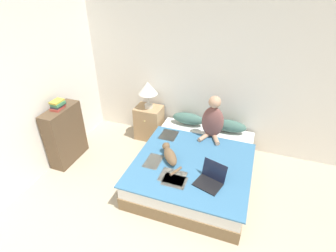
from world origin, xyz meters
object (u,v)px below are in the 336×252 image
Objects in this scene: person_sitting at (213,120)px; book_stack_top at (58,105)px; pillow_far at (229,126)px; laptop_open at (210,179)px; bed at (195,167)px; cat_tabby at (170,155)px; nightstand at (149,123)px; table_lamp at (148,89)px; pillow_near at (188,119)px; bookshelf at (65,135)px.

book_stack_top is at bearing -158.87° from person_sitting.
laptop_open is at bearing -91.85° from pillow_far.
bed is 2.72× the size of person_sitting.
book_stack_top is (-2.50, -1.13, 0.52)m from pillow_far.
cat_tabby is at bearing 174.65° from laptop_open.
nightstand is at bearing 170.50° from person_sitting.
table_lamp is (-1.10, 0.80, 0.80)m from bed.
cat_tabby is 2.31× the size of book_stack_top.
table_lamp is at bearing -175.50° from pillow_near.
nightstand is at bearing 155.38° from laptop_open.
cat_tabby is at bearing -88.70° from pillow_near.
person_sitting reaches higher than pillow_near.
book_stack_top reaches higher than laptop_open.
pillow_far is (0.36, 0.86, 0.31)m from bed.
nightstand is at bearing 46.10° from bookshelf.
bed is 0.49m from cat_tabby.
cat_tabby is at bearing 1.90° from book_stack_top.
pillow_near is at bearing 134.40° from laptop_open.
bookshelf is at bearing -167.58° from laptop_open.
laptop_open reaches higher than cat_tabby.
bookshelf is at bearing -133.90° from nightstand.
person_sitting reaches higher than book_stack_top.
cat_tabby is 0.86× the size of nightstand.
bookshelf reaches higher than cat_tabby.
bookshelf is 4.03× the size of book_stack_top.
person_sitting is at bearing -28.88° from pillow_near.
pillow_far is at bearing 67.08° from bed.
table_lamp reaches higher than bookshelf.
person_sitting reaches higher than bookshelf.
book_stack_top is (-1.77, -1.13, 0.52)m from pillow_near.
bookshelf is (-2.14, -0.27, 0.28)m from bed.
person_sitting is 1.77× the size of laptop_open.
person_sitting reaches higher than cat_tabby.
pillow_far is 2.75m from bookshelf.
book_stack_top is (-2.46, 0.22, 0.56)m from laptop_open.
bookshelf reaches higher than pillow_far.
cat_tabby is 1.80m from bookshelf.
cat_tabby is at bearing 1.87° from bookshelf.
bookshelf is at bearing -158.90° from person_sitting.
pillow_far is 1.15× the size of table_lamp.
bookshelf is (-2.25, -0.87, -0.25)m from person_sitting.
table_lamp is 2.07× the size of book_stack_top.
nightstand reaches higher than cat_tabby.
person_sitting is at bearing -65.40° from cat_tabby.
book_stack_top is at bearing -147.46° from pillow_near.
table_lamp is at bearing 155.28° from laptop_open.
bed is at bearing -94.54° from cat_tabby.
laptop_open is 2.53m from book_stack_top.
bookshelf is 0.55m from book_stack_top.
pillow_far is 1.55m from table_lamp.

